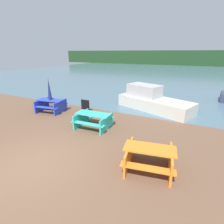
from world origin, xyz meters
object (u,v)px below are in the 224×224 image
picnic_table_blue (51,104)px  picnic_table_orange (149,157)px  picnic_table_teal (93,119)px  boat (152,101)px  umbrella_navy (49,89)px  signboard (85,106)px

picnic_table_blue → picnic_table_orange: bearing=-22.5°
picnic_table_teal → boat: boat is taller
picnic_table_blue → boat: bearing=31.4°
umbrella_navy → boat: 6.51m
picnic_table_orange → boat: (-1.49, 6.25, 0.11)m
picnic_table_blue → umbrella_navy: 0.97m
boat → picnic_table_orange: bearing=-56.6°
picnic_table_teal → signboard: (-1.78, 1.88, -0.07)m
picnic_table_blue → umbrella_navy: bearing=180.0°
picnic_table_orange → boat: 6.43m
picnic_table_orange → picnic_table_teal: bearing=149.0°
picnic_table_teal → umbrella_navy: size_ratio=0.86×
picnic_table_orange → picnic_table_teal: (-3.31, 1.99, -0.01)m
signboard → picnic_table_orange: bearing=-37.2°
picnic_table_orange → picnic_table_teal: 3.86m
picnic_table_teal → boat: 4.64m
picnic_table_orange → signboard: bearing=142.8°
picnic_table_blue → boat: boat is taller
picnic_table_orange → boat: bearing=103.4°
picnic_table_blue → umbrella_navy: size_ratio=0.89×
picnic_table_teal → umbrella_navy: 3.92m
picnic_table_orange → umbrella_navy: size_ratio=0.87×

